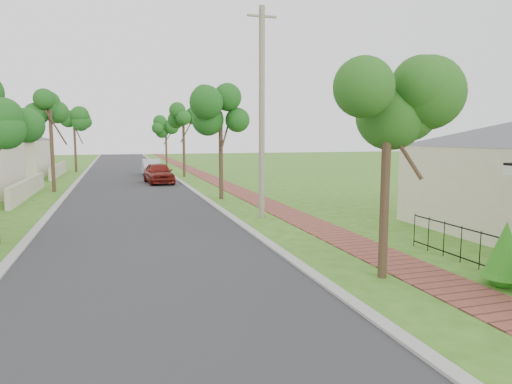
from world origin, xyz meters
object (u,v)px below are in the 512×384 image
parked_car_white (152,168)px  utility_pole (262,113)px  near_tree (388,100)px  parked_car_red (159,173)px

parked_car_white → utility_pole: size_ratio=0.50×
near_tree → parked_car_red: bearing=97.7°
parked_car_red → near_tree: (3.20, -23.65, 3.45)m
parked_car_red → near_tree: 24.11m
near_tree → utility_pole: size_ratio=0.62×
utility_pole → parked_car_white: bearing=97.6°
parked_car_white → parked_car_red: bearing=-90.6°
parked_car_white → utility_pole: utility_pole is taller
parked_car_red → near_tree: bearing=-87.2°
near_tree → utility_pole: utility_pole is taller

